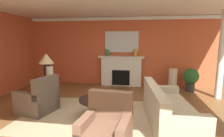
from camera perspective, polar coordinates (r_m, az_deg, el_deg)
name	(u,v)px	position (r m, az deg, el deg)	size (l,w,h in m)	color
ground_plane	(103,115)	(4.65, -2.88, -14.45)	(9.53, 9.53, 0.00)	brown
wall_fireplace	(119,51)	(7.43, 2.11, 5.40)	(7.93, 0.12, 2.74)	#C65633
ceiling_panel	(105,1)	(4.64, -2.36, 20.51)	(7.93, 6.87, 0.06)	white
crown_moulding	(119,19)	(7.37, 2.10, 15.42)	(7.93, 0.08, 0.12)	white
area_rug	(100,116)	(4.59, -3.80, -14.68)	(3.76, 2.40, 0.01)	tan
fireplace	(121,72)	(7.30, 2.90, -1.03)	(1.80, 0.35, 1.20)	white
mantel_mirror	(122,42)	(7.31, 3.07, 8.38)	(1.34, 0.04, 0.82)	silver
sofa	(168,111)	(4.27, 17.09, -12.72)	(1.11, 2.18, 0.85)	#BCB299
armchair_near_window	(38,101)	(5.08, -22.15, -9.34)	(0.96, 0.96, 0.95)	brown
armchair_facing_fireplace	(106,132)	(3.25, -1.83, -19.39)	(0.88, 0.88, 0.95)	brown
coffee_table	(100,103)	(4.47, -3.84, -10.81)	(1.00, 1.00, 0.45)	black
side_table	(48,88)	(5.86, -19.50, -5.79)	(0.56, 0.56, 0.70)	black
table_lamp	(46,61)	(5.71, -19.95, 2.24)	(0.44, 0.44, 0.75)	black
vase_on_side_table	(50,73)	(5.58, -19.00, -1.32)	(0.20, 0.20, 0.38)	beige
vase_mantel_right	(135,53)	(7.12, 7.33, 4.92)	(0.14, 0.14, 0.28)	#B7892D
vase_mantel_left	(107,53)	(7.24, -1.45, 4.96)	(0.14, 0.14, 0.26)	#33703D
vase_tall_corner	(173,79)	(7.10, 18.53, -3.23)	(0.32, 0.32, 0.78)	beige
book_red_cover	(97,98)	(4.35, -4.70, -9.38)	(0.26, 0.19, 0.06)	tan
potted_plant	(191,78)	(7.11, 23.50, -2.69)	(0.56, 0.56, 0.83)	#333333
column_white	(221,55)	(6.54, 31.19, 3.57)	(0.20, 0.20, 2.74)	white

